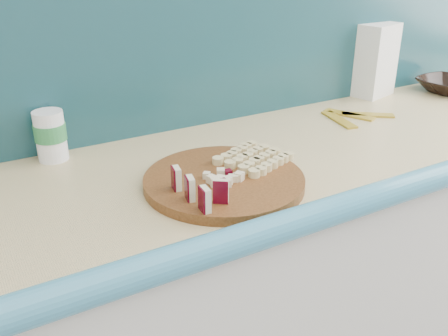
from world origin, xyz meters
TOP-DOWN VIEW (x-y plane):
  - kitchen_counter at (0.10, 1.50)m, footprint 2.20×0.63m
  - backsplash at (0.10, 1.79)m, footprint 2.20×0.02m
  - cutting_board at (-0.33, 1.40)m, footprint 0.45×0.45m
  - apple_wedges at (-0.42, 1.34)m, footprint 0.07×0.14m
  - apple_chunks at (-0.35, 1.40)m, footprint 0.06×0.06m
  - banana_slices at (-0.23, 1.44)m, footprint 0.18×0.17m
  - brown_bowl at (0.72, 1.65)m, footprint 0.22×0.22m
  - flour_bag at (0.46, 1.76)m, footprint 0.16×0.13m
  - canister at (-0.61, 1.73)m, footprint 0.08×0.08m
  - banana_peel at (0.24, 1.61)m, footprint 0.21×0.18m

SIDE VIEW (x-z plane):
  - kitchen_counter at x=0.10m, z-range 0.00..0.91m
  - banana_peel at x=0.24m, z-range 0.91..0.92m
  - cutting_board at x=-0.33m, z-range 0.91..0.93m
  - brown_bowl at x=0.72m, z-range 0.91..0.96m
  - banana_slices at x=-0.23m, z-range 0.93..0.95m
  - apple_chunks at x=-0.35m, z-range 0.93..0.95m
  - apple_wedges at x=-0.42m, z-range 0.93..0.98m
  - canister at x=-0.61m, z-range 0.91..1.04m
  - flour_bag at x=0.46m, z-range 0.91..1.15m
  - backsplash at x=0.10m, z-range 0.91..1.41m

